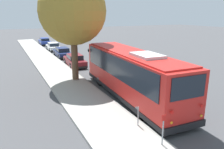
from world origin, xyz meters
The scene contains 11 objects.
ground_plane centered at (0.00, 0.00, 0.00)m, with size 160.00×160.00×0.00m, color #474749.
sidewalk_slab centered at (0.00, 3.24, 0.07)m, with size 80.00×3.13×0.15m, color #A3A099.
curb_strip centered at (0.00, 1.61, 0.07)m, with size 80.00×0.14×0.15m, color gray.
shuttle_bus centered at (-0.07, 0.02, 1.84)m, with size 11.49×3.15×3.43m.
parked_sedan_maroon centered at (11.09, 0.64, 0.61)m, with size 4.71×1.93×1.30m.
parked_sedan_navy centered at (17.04, 0.56, 0.59)m, with size 4.73×1.86×1.27m.
parked_sedan_white centered at (23.04, 0.52, 0.58)m, with size 4.42×1.77×1.26m.
parked_sedan_blue centered at (30.46, 0.60, 0.60)m, with size 4.68×1.85×1.30m.
street_tree centered at (5.54, 2.33, 6.29)m, with size 5.52×5.52×9.36m.
sign_post_near centered at (-5.96, 1.95, 0.89)m, with size 0.06×0.22×1.44m.
sign_post_far centered at (-4.02, 1.95, 0.67)m, with size 0.06×0.06×1.04m.
Camera 1 is at (-12.53, 7.70, 5.73)m, focal length 35.00 mm.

